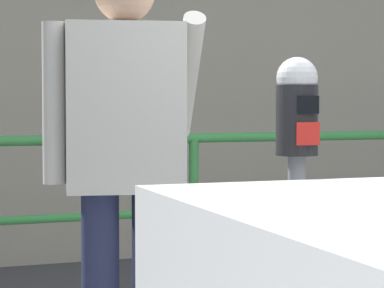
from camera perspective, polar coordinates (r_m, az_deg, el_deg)
parking_meter at (r=3.39m, az=7.08°, el=-0.87°), size 0.17×0.18×1.42m
pedestrian_at_meter at (r=3.35m, az=-4.55°, el=-0.66°), size 0.72×0.54×1.80m
background_railing at (r=5.27m, az=0.12°, el=-2.63°), size 24.06×0.06×1.05m
backdrop_wall at (r=7.55m, az=-6.41°, el=6.77°), size 32.00×0.50×3.78m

